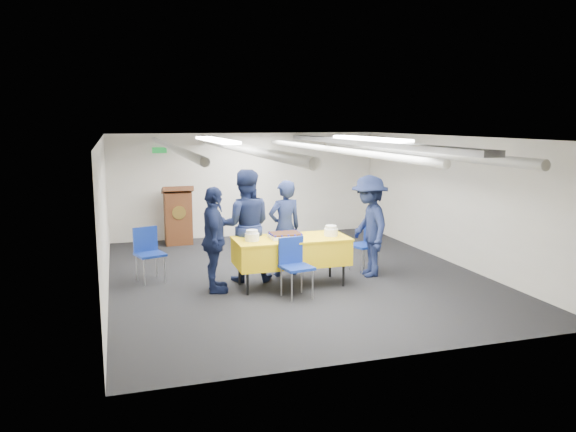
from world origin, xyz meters
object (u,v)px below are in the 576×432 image
object	(u,v)px
sheet_cake	(285,235)
chair_near	(294,261)
sailor_b	(245,225)
sailor_d	(369,226)
chair_left	(148,248)
sailor_a	(285,228)
serving_table	(291,251)
sailor_c	(214,240)
podium	(178,215)
chair_right	(368,240)

from	to	relation	value
sheet_cake	chair_near	xyz separation A→B (m)	(-0.02, -0.51, -0.28)
sailor_b	sailor_d	bearing A→B (deg)	-177.12
chair_left	sailor_a	bearing A→B (deg)	-8.54
serving_table	chair_left	distance (m)	2.33
chair_near	sailor_a	world-z (taller)	sailor_a
chair_near	sailor_d	xyz separation A→B (m)	(1.53, 0.70, 0.31)
sailor_b	sailor_c	world-z (taller)	sailor_b
sheet_cake	chair_left	size ratio (longest dim) A/B	0.57
sailor_a	sailor_b	bearing A→B (deg)	-1.78
chair_near	sheet_cake	bearing A→B (deg)	88.07
podium	sailor_c	xyz separation A→B (m)	(0.16, -3.57, 0.19)
sheet_cake	podium	xyz separation A→B (m)	(-1.26, 3.60, -0.20)
serving_table	chair_right	world-z (taller)	chair_right
chair_near	sailor_c	xyz separation A→B (m)	(-1.09, 0.55, 0.27)
serving_table	chair_left	size ratio (longest dim) A/B	2.04
chair_left	serving_table	bearing A→B (deg)	-24.07
sheet_cake	chair_left	bearing A→B (deg)	154.93
chair_near	sailor_c	distance (m)	1.25
sailor_a	sailor_c	bearing A→B (deg)	14.44
sailor_b	sailor_a	bearing A→B (deg)	-159.54
chair_right	sailor_a	world-z (taller)	sailor_a
chair_right	podium	bearing A→B (deg)	132.91
podium	sailor_c	distance (m)	3.58
serving_table	chair_left	world-z (taller)	chair_left
chair_near	chair_left	size ratio (longest dim) A/B	1.00
sheet_cake	sailor_c	size ratio (longest dim) A/B	0.31
sailor_c	podium	bearing A→B (deg)	9.65
podium	sailor_b	distance (m)	3.19
chair_near	sailor_b	xyz separation A→B (m)	(-0.50, 1.03, 0.37)
chair_right	sailor_c	distance (m)	2.79
chair_right	sailor_a	size ratio (longest dim) A/B	0.54
podium	sailor_a	bearing A→B (deg)	-64.28
sheet_cake	sailor_c	world-z (taller)	sailor_c
sailor_a	sailor_d	xyz separation A→B (m)	(1.33, -0.44, 0.04)
sailor_c	sailor_b	bearing A→B (deg)	-43.45
sheet_cake	chair_near	world-z (taller)	chair_near
serving_table	sheet_cake	world-z (taller)	sheet_cake
serving_table	sailor_a	size ratio (longest dim) A/B	1.11
chair_left	sailor_d	size ratio (longest dim) A/B	0.52
sailor_a	sailor_d	world-z (taller)	sailor_d
chair_right	sailor_d	distance (m)	0.46
chair_left	sailor_c	size ratio (longest dim) A/B	0.54
podium	sailor_d	distance (m)	4.41
chair_left	sailor_d	world-z (taller)	sailor_d
serving_table	chair_near	xyz separation A→B (m)	(-0.11, -0.51, -0.03)
podium	chair_right	xyz separation A→B (m)	(2.89, -3.11, -0.08)
sailor_c	serving_table	bearing A→B (deg)	-84.60
sailor_d	sailor_c	bearing A→B (deg)	-81.49
serving_table	sheet_cake	size ratio (longest dim) A/B	3.60
sheet_cake	sailor_a	xyz separation A→B (m)	(0.18, 0.62, -0.01)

